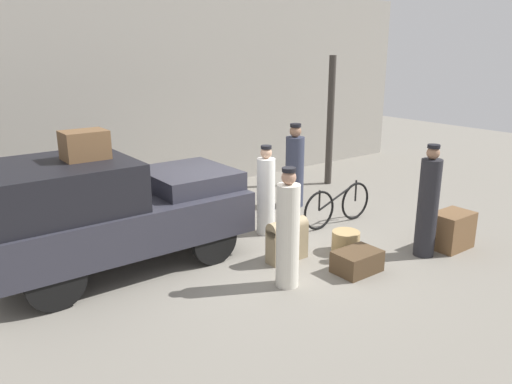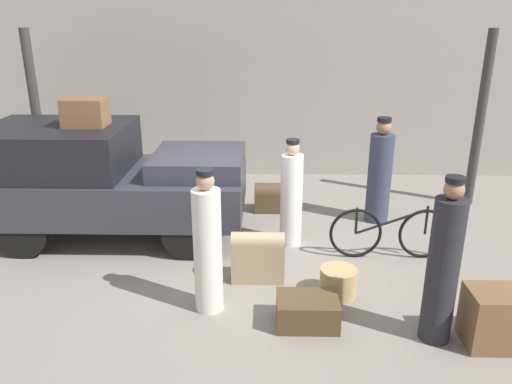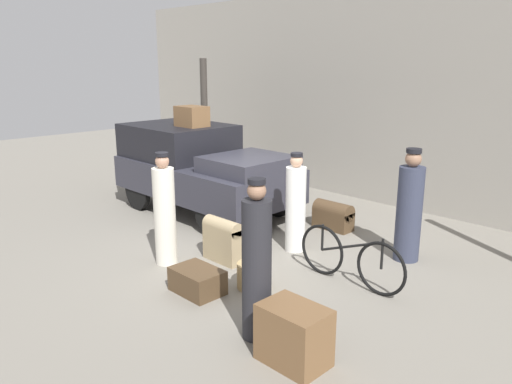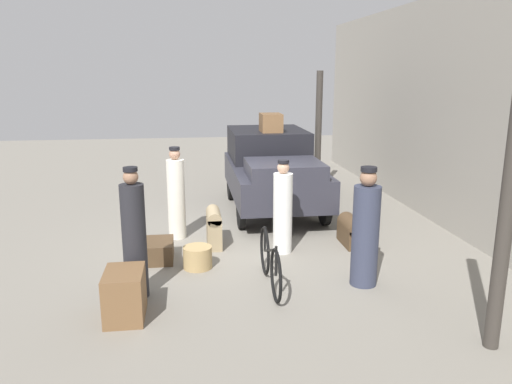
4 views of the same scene
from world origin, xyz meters
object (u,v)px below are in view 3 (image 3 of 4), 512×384
Objects in this scene: porter_standing_middle at (257,266)px; suitcase_small_leather at (294,335)px; porter_lifting_near_truck at (296,206)px; trunk_wicker_pale at (197,281)px; wicker_basket at (254,275)px; porter_with_bicycle at (409,210)px; trunk_barrel_dark at (333,215)px; suitcase_tan_flat at (223,239)px; trunk_on_truck_roof at (192,116)px; truck at (200,166)px; porter_carrying_trunk at (165,213)px; bicycle at (350,258)px.

porter_standing_middle is 2.65× the size of suitcase_small_leather.
porter_lifting_near_truck reaches higher than trunk_wicker_pale.
porter_with_bicycle reaches higher than wicker_basket.
porter_with_bicycle is 2.38× the size of trunk_barrel_dark.
trunk_on_truck_roof is at bearing 150.52° from suitcase_tan_flat.
truck is 0.99m from trunk_on_truck_roof.
porter_carrying_trunk is 2.34× the size of trunk_barrel_dark.
truck is 4.96m from porter_standing_middle.
trunk_barrel_dark is 3.40m from trunk_on_truck_roof.
porter_with_bicycle is (1.47, 0.92, 0.06)m from porter_lifting_near_truck.
suitcase_tan_flat is at bearing -112.33° from porter_lifting_near_truck.
porter_with_bicycle is (0.04, 3.22, -0.05)m from porter_standing_middle.
porter_carrying_trunk reaches higher than suitcase_tan_flat.
truck reaches higher than bicycle.
porter_with_bicycle is at bearing 85.61° from bicycle.
trunk_wicker_pale is at bearing 171.03° from suitcase_small_leather.
wicker_basket is 0.75× the size of trunk_on_truck_roof.
suitcase_small_leather is 1.14× the size of trunk_on_truck_roof.
porter_with_bicycle reaches higher than porter_lifting_near_truck.
trunk_on_truck_roof is (-2.53, 1.43, 1.55)m from suitcase_tan_flat.
suitcase_small_leather is (0.62, -0.09, -0.53)m from porter_standing_middle.
porter_standing_middle reaches higher than porter_carrying_trunk.
porter_lifting_near_truck is 1.40m from trunk_barrel_dark.
trunk_barrel_dark is (-1.64, 3.60, -0.58)m from porter_standing_middle.
trunk_barrel_dark is (-0.20, 1.30, -0.48)m from porter_lifting_near_truck.
porter_with_bicycle is 3.39m from suitcase_small_leather.
porter_carrying_trunk reaches higher than trunk_wicker_pale.
truck is 2.24× the size of bicycle.
bicycle is at bearing -9.98° from truck.
porter_carrying_trunk is at bearing -49.55° from truck.
truck is 2.80m from suitcase_tan_flat.
trunk_barrel_dark is at bearing 114.42° from porter_standing_middle.
porter_lifting_near_truck is at bearing 121.83° from porter_standing_middle.
truck is 3.83m from trunk_wicker_pale.
truck is 2.74m from porter_carrying_trunk.
porter_with_bicycle is 4.65m from trunk_on_truck_roof.
porter_lifting_near_truck is 2.35× the size of trunk_wicker_pale.
trunk_barrel_dark is at bearing 83.84° from suitcase_tan_flat.
bicycle is at bearing 29.45° from porter_carrying_trunk.
porter_standing_middle is at bearing -43.07° from wicker_basket.
porter_lifting_near_truck is 2.20× the size of trunk_barrel_dark.
trunk_barrel_dark is 1.21× the size of trunk_on_truck_roof.
suitcase_tan_flat is at bearing -96.16° from trunk_barrel_dark.
trunk_on_truck_roof reaches higher than porter_standing_middle.
bicycle is 2.09m from trunk_wicker_pale.
porter_standing_middle reaches higher than suitcase_tan_flat.
porter_with_bicycle is (0.95, 2.37, 0.62)m from wicker_basket.
porter_carrying_trunk is 0.94× the size of porter_standing_middle.
porter_lifting_near_truck is 2.17m from trunk_wicker_pale.
porter_standing_middle is at bearing -30.36° from trunk_on_truck_roof.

